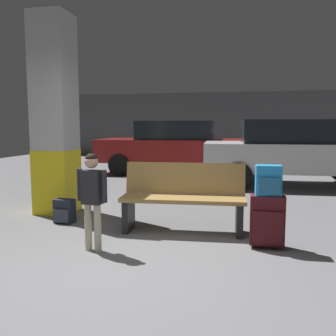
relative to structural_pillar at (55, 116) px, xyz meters
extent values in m
cube|color=slate|center=(1.76, 1.91, -1.58)|extent=(18.00, 18.00, 0.10)
cube|color=#565658|center=(1.76, 10.77, -0.13)|extent=(18.00, 0.12, 2.80)
cube|color=yellow|center=(0.00, 0.00, -1.03)|extent=(0.57, 0.57, 1.00)
cube|color=#B2B2B2|center=(0.00, 0.00, 0.51)|extent=(0.56, 0.56, 2.08)
cube|color=#9E7A42|center=(2.15, -0.70, -1.09)|extent=(1.63, 0.55, 0.05)
cube|color=#9E7A42|center=(2.14, -0.45, -0.85)|extent=(1.60, 0.22, 0.42)
cube|color=black|center=(1.43, -0.74, -1.32)|extent=(0.11, 0.40, 0.41)
cube|color=black|center=(2.87, -0.65, -1.32)|extent=(0.11, 0.40, 0.41)
cube|color=#471419|center=(3.19, -1.09, -1.20)|extent=(0.38, 0.20, 0.56)
cube|color=#471419|center=(3.19, -1.20, -1.26)|extent=(0.34, 0.03, 0.36)
cube|color=#A5A5AA|center=(3.19, -1.01, -0.94)|extent=(0.14, 0.02, 0.02)
cylinder|color=black|center=(3.03, -1.00, -1.51)|extent=(0.02, 0.04, 0.04)
cylinder|color=black|center=(3.35, -1.00, -1.51)|extent=(0.02, 0.04, 0.04)
cube|color=#268CD8|center=(3.19, -1.09, -0.75)|extent=(0.29, 0.18, 0.34)
cube|color=#23608E|center=(3.19, -1.18, -0.80)|extent=(0.23, 0.04, 0.19)
cylinder|color=black|center=(3.19, -1.09, -0.60)|extent=(0.06, 0.03, 0.02)
cylinder|color=beige|center=(1.36, -1.59, -1.26)|extent=(0.08, 0.08, 0.53)
cylinder|color=beige|center=(1.24, -1.58, -1.26)|extent=(0.08, 0.08, 0.53)
cube|color=#232328|center=(1.30, -1.59, -0.81)|extent=(0.23, 0.16, 0.37)
cylinder|color=#232328|center=(1.45, -1.61, -0.80)|extent=(0.06, 0.06, 0.35)
cylinder|color=#232328|center=(1.15, -1.56, -0.80)|extent=(0.06, 0.06, 0.35)
sphere|color=tan|center=(1.30, -1.59, -0.53)|extent=(0.15, 0.15, 0.15)
sphere|color=black|center=(1.30, -1.59, -0.51)|extent=(0.14, 0.14, 0.14)
cylinder|color=white|center=(1.24, -1.47, -0.80)|extent=(0.06, 0.06, 0.10)
cylinder|color=red|center=(1.24, -1.47, -0.72)|extent=(0.01, 0.01, 0.06)
cube|color=#1E232D|center=(0.42, -0.58, -1.36)|extent=(0.29, 0.17, 0.34)
cube|color=#333842|center=(0.42, -0.68, -1.41)|extent=(0.23, 0.04, 0.19)
cylinder|color=black|center=(0.42, -0.58, -1.20)|extent=(0.06, 0.03, 0.02)
cube|color=maroon|center=(0.81, 5.06, -0.86)|extent=(4.16, 1.85, 0.64)
cube|color=black|center=(0.96, 5.07, -0.28)|extent=(2.15, 1.62, 0.52)
cylinder|color=black|center=(-0.46, 4.21, -1.23)|extent=(0.61, 0.22, 0.60)
cylinder|color=black|center=(-0.52, 5.81, -1.23)|extent=(0.61, 0.22, 0.60)
cylinder|color=black|center=(2.14, 4.31, -1.23)|extent=(0.61, 0.22, 0.60)
cylinder|color=black|center=(2.08, 5.91, -1.23)|extent=(0.61, 0.22, 0.60)
cube|color=silver|center=(4.04, 3.50, -0.86)|extent=(4.20, 1.96, 0.64)
cube|color=black|center=(3.89, 3.49, -0.28)|extent=(2.20, 1.67, 0.52)
cylinder|color=black|center=(2.69, 4.21, -1.23)|extent=(0.61, 0.24, 0.60)
cylinder|color=black|center=(2.79, 2.61, -1.23)|extent=(0.61, 0.24, 0.60)
camera|label=1|loc=(2.93, -5.25, -0.14)|focal=38.99mm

